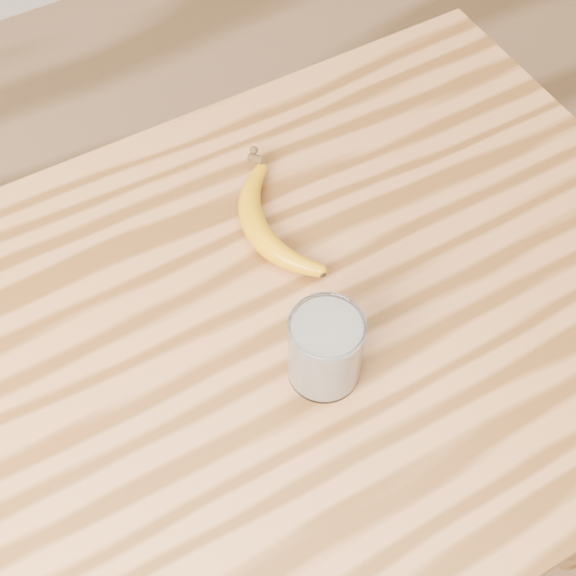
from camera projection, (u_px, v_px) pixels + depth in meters
room at (243, 51)px, 0.63m from camera, size 4.04×4.04×2.70m
table at (262, 384)px, 1.11m from camera, size 1.20×0.80×0.90m
smoothie_glass at (325, 349)px, 0.93m from camera, size 0.09×0.09×0.11m
banana at (256, 230)px, 1.08m from camera, size 0.13×0.30×0.04m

